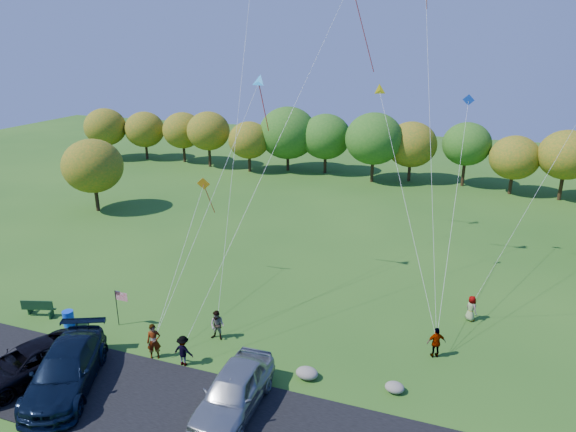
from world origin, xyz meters
name	(u,v)px	position (x,y,z in m)	size (l,w,h in m)	color
ground	(216,361)	(0.00, 0.00, 0.00)	(140.00, 140.00, 0.00)	#265518
asphalt_lane	(174,411)	(0.00, -4.00, 0.03)	(44.00, 6.00, 0.06)	black
treeline	(354,143)	(-1.07, 35.79, 4.71)	(76.90, 27.58, 8.21)	#3C2A15
minivan_dark	(28,363)	(-7.89, -4.32, 0.85)	(2.64, 5.72, 1.59)	black
minivan_navy	(65,370)	(-5.59, -4.31, 1.01)	(2.67, 6.57, 1.91)	black
minivan_silver	(234,391)	(2.51, -3.01, 1.02)	(2.28, 5.66, 1.93)	#999EA3
flyer_a	(154,342)	(-3.09, -0.80, 0.97)	(0.71, 0.46, 1.94)	#4C4C59
flyer_b	(217,325)	(-0.82, 1.88, 0.86)	(0.84, 0.65, 1.72)	#4C4C59
flyer_c	(183,351)	(-1.36, -0.80, 0.82)	(1.05, 0.61, 1.63)	#4C4C59
flyer_d	(436,343)	(10.61, 4.24, 0.85)	(1.00, 0.42, 1.70)	#4C4C59
flyer_e	(471,308)	(12.24, 8.76, 0.78)	(0.76, 0.49, 1.55)	#4C4C59
park_bench	(38,308)	(-12.00, 0.47, 0.57)	(1.88, 0.85, 1.06)	black
trash_barrel	(68,318)	(-9.58, 0.23, 0.46)	(0.62, 0.62, 0.93)	blue
flag_assembly	(119,300)	(-6.68, 1.25, 1.65)	(0.83, 0.54, 2.24)	black
boulder_near	(307,373)	(4.86, 0.28, 0.28)	(1.11, 0.87, 0.55)	gray
boulder_far	(395,387)	(9.06, 0.69, 0.24)	(0.91, 0.76, 0.48)	gray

